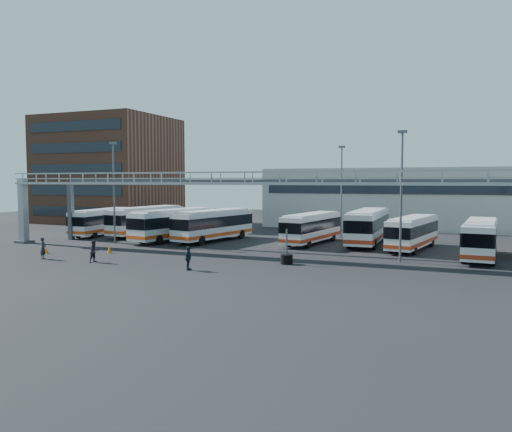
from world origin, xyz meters
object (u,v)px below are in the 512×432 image
at_px(bus_0, 103,221).
at_px(pedestrian_d, 188,258).
at_px(light_pole_left, 114,187).
at_px(light_pole_back, 341,186).
at_px(cone_left, 46,250).
at_px(tire_stack, 287,258).
at_px(pedestrian_a, 43,248).
at_px(bus_1, 147,220).
at_px(bus_5, 312,227).
at_px(bus_7, 413,232).
at_px(bus_2, 174,223).
at_px(bus_8, 480,238).
at_px(bus_6, 368,225).
at_px(cone_right, 109,249).
at_px(light_pole_mid, 401,189).
at_px(pedestrian_b, 94,251).
at_px(bus_3, 214,224).

height_order(bus_0, pedestrian_d, bus_0).
height_order(light_pole_left, light_pole_back, same).
xyz_separation_m(cone_left, tire_stack, (21.18, 2.70, 0.14)).
xyz_separation_m(bus_0, cone_left, (5.28, -13.94, -1.38)).
bearing_deg(pedestrian_d, pedestrian_a, 79.88).
bearing_deg(bus_1, cone_left, -83.53).
distance_m(light_pole_back, bus_5, 7.99).
bearing_deg(pedestrian_a, bus_7, -81.15).
relative_size(light_pole_left, pedestrian_d, 5.97).
bearing_deg(bus_2, bus_8, 7.68).
xyz_separation_m(bus_5, tire_stack, (1.58, -12.56, -1.25)).
xyz_separation_m(bus_2, cone_left, (-5.32, -12.33, -1.54)).
bearing_deg(bus_5, bus_0, -169.44).
distance_m(bus_0, bus_2, 10.72).
distance_m(bus_6, bus_7, 4.96).
bearing_deg(light_pole_back, bus_8, -38.16).
height_order(bus_0, cone_right, bus_0).
height_order(bus_1, tire_stack, bus_1).
bearing_deg(bus_6, light_pole_left, -160.07).
height_order(light_pole_back, pedestrian_a, light_pole_back).
xyz_separation_m(light_pole_left, light_pole_mid, (28.00, -1.00, 0.00)).
height_order(light_pole_mid, bus_0, light_pole_mid).
bearing_deg(pedestrian_d, bus_1, 31.35).
distance_m(bus_1, pedestrian_d, 23.95).
distance_m(bus_2, tire_stack, 18.61).
bearing_deg(bus_6, light_pole_mid, -67.55).
bearing_deg(bus_2, bus_6, 22.98).
distance_m(pedestrian_a, pedestrian_d, 13.45).
distance_m(bus_7, pedestrian_b, 27.95).
bearing_deg(bus_6, tire_stack, -105.26).
xyz_separation_m(bus_5, pedestrian_d, (-4.02, -17.70, -0.85)).
bearing_deg(bus_6, bus_0, -174.93).
height_order(bus_1, bus_7, bus_1).
distance_m(light_pole_mid, bus_0, 35.28).
bearing_deg(pedestrian_a, bus_1, -15.65).
bearing_deg(pedestrian_a, tire_stack, -98.15).
bearing_deg(cone_left, tire_stack, 7.26).
distance_m(bus_0, bus_5, 24.91).
xyz_separation_m(bus_2, bus_6, (19.61, 4.50, 0.06)).
bearing_deg(bus_3, light_pole_back, 47.13).
bearing_deg(cone_right, bus_0, 131.27).
relative_size(pedestrian_b, tire_stack, 0.64).
distance_m(light_pole_back, tire_stack, 20.01).
bearing_deg(bus_7, pedestrian_a, -137.96).
bearing_deg(bus_1, light_pole_mid, -10.66).
xyz_separation_m(bus_1, bus_6, (25.19, 1.33, 0.06)).
distance_m(pedestrian_a, tire_stack, 19.74).
bearing_deg(bus_6, bus_2, -167.46).
bearing_deg(pedestrian_a, bus_6, -73.02).
relative_size(bus_3, bus_5, 1.07).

